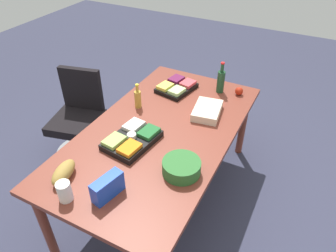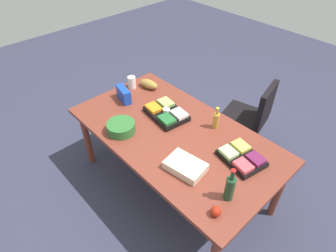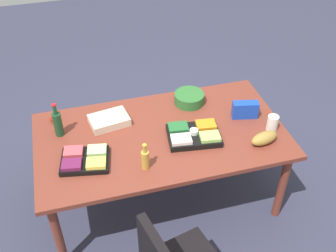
# 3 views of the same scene
# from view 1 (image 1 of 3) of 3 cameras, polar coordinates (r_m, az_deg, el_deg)

# --- Properties ---
(ground_plane) EXTENTS (10.00, 10.00, 0.00)m
(ground_plane) POSITION_cam_1_polar(r_m,az_deg,el_deg) (3.09, -1.16, -12.16)
(ground_plane) COLOR #34354B
(conference_table) EXTENTS (2.05, 1.12, 0.77)m
(conference_table) POSITION_cam_1_polar(r_m,az_deg,el_deg) (2.60, -1.35, -1.99)
(conference_table) COLOR brown
(conference_table) RESTS_ON ground
(office_chair) EXTENTS (0.58, 0.58, 0.94)m
(office_chair) POSITION_cam_1_polar(r_m,az_deg,el_deg) (3.42, -15.74, 0.21)
(office_chair) COLOR gray
(office_chair) RESTS_ON ground
(veggie_tray) EXTENTS (0.45, 0.35, 0.09)m
(veggie_tray) POSITION_cam_1_polar(r_m,az_deg,el_deg) (2.42, -6.57, -2.38)
(veggie_tray) COLOR black
(veggie_tray) RESTS_ON conference_table
(chip_bag_blue) EXTENTS (0.23, 0.13, 0.15)m
(chip_bag_blue) POSITION_cam_1_polar(r_m,az_deg,el_deg) (2.04, -10.93, -10.85)
(chip_bag_blue) COLOR blue
(chip_bag_blue) RESTS_ON conference_table
(fruit_platter) EXTENTS (0.41, 0.34, 0.07)m
(fruit_platter) POSITION_cam_1_polar(r_m,az_deg,el_deg) (3.08, 1.56, 7.11)
(fruit_platter) COLOR black
(fruit_platter) RESTS_ON conference_table
(wine_bottle) EXTENTS (0.08, 0.08, 0.31)m
(wine_bottle) POSITION_cam_1_polar(r_m,az_deg,el_deg) (3.05, 9.58, 8.10)
(wine_bottle) COLOR #1A4226
(wine_bottle) RESTS_ON conference_table
(salad_bowl) EXTENTS (0.31, 0.31, 0.10)m
(salad_bowl) POSITION_cam_1_polar(r_m,az_deg,el_deg) (2.16, 2.46, -7.49)
(salad_bowl) COLOR #2D682E
(salad_bowl) RESTS_ON conference_table
(sheet_cake) EXTENTS (0.35, 0.27, 0.07)m
(sheet_cake) POSITION_cam_1_polar(r_m,az_deg,el_deg) (2.74, 7.14, 2.78)
(sheet_cake) COLOR beige
(sheet_cake) RESTS_ON conference_table
(dressing_bottle) EXTENTS (0.08, 0.08, 0.23)m
(dressing_bottle) POSITION_cam_1_polar(r_m,az_deg,el_deg) (2.80, -5.51, 5.01)
(dressing_bottle) COLOR gold
(dressing_bottle) RESTS_ON conference_table
(mayo_jar) EXTENTS (0.11, 0.11, 0.14)m
(mayo_jar) POSITION_cam_1_polar(r_m,az_deg,el_deg) (2.09, -18.30, -11.22)
(mayo_jar) COLOR white
(mayo_jar) RESTS_ON conference_table
(bread_loaf) EXTENTS (0.26, 0.16, 0.10)m
(bread_loaf) POSITION_cam_1_polar(r_m,az_deg,el_deg) (2.24, -18.45, -7.99)
(bread_loaf) COLOR olive
(bread_loaf) RESTS_ON conference_table
(apple_red) EXTENTS (0.10, 0.10, 0.08)m
(apple_red) POSITION_cam_1_polar(r_m,az_deg,el_deg) (3.07, 12.79, 6.20)
(apple_red) COLOR #AB2310
(apple_red) RESTS_ON conference_table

